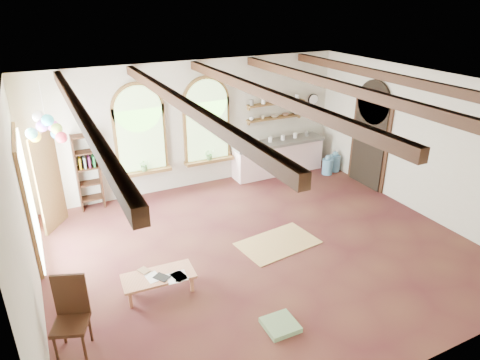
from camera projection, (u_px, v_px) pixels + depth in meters
floor at (261, 248)px, 8.51m from camera, size 8.00×8.00×0.00m
ceiling_beams at (265, 93)px, 7.26m from camera, size 6.20×6.80×0.18m
window_left at (140, 133)px, 10.09m from camera, size 1.30×0.28×2.20m
window_right at (207, 124)px, 10.78m from camera, size 1.30×0.28×2.20m
left_doorway at (29, 200)px, 7.91m from camera, size 0.10×1.90×2.50m
right_doorway at (369, 145)px, 10.91m from camera, size 0.10×1.30×2.40m
kitchen_counter at (278, 157)px, 11.88m from camera, size 2.68×0.62×0.94m
wall_shelf_lower at (276, 118)px, 11.59m from camera, size 1.70×0.24×0.04m
wall_shelf_upper at (276, 103)px, 11.43m from camera, size 1.70×0.24×0.04m
wall_clock at (313, 100)px, 12.02m from camera, size 0.32×0.04×0.32m
bookshelf at (88, 172)px, 9.77m from camera, size 0.53×0.32×1.80m
coffee_table at (159, 277)px, 7.15m from camera, size 1.23×0.62×0.34m
side_chair at (73, 332)px, 5.96m from camera, size 0.59×0.59×1.17m
floor_mat at (278, 243)px, 8.67m from camera, size 1.67×1.15×0.02m
floor_cushion at (280, 325)px, 6.49m from camera, size 0.50×0.50×0.08m
water_jug_a at (328, 166)px, 11.89m from camera, size 0.29×0.29×0.56m
water_jug_b at (335, 162)px, 12.09m from camera, size 0.30×0.30×0.59m
balloon_cluster at (47, 128)px, 8.07m from camera, size 0.71×0.76×1.14m
table_book at (140, 273)px, 7.19m from camera, size 0.23×0.26×0.02m
tablet at (162, 277)px, 7.08m from camera, size 0.29×0.31×0.01m
potted_plant_left at (144, 165)px, 10.32m from camera, size 0.27×0.23×0.30m
potted_plant_right at (209, 154)px, 11.01m from camera, size 0.27×0.23×0.30m
shelf_cup_a at (251, 118)px, 11.26m from camera, size 0.12×0.10×0.10m
shelf_cup_b at (263, 117)px, 11.40m from camera, size 0.10×0.10×0.09m
shelf_bowl_a at (274, 116)px, 11.55m from camera, size 0.22×0.22×0.05m
shelf_bowl_b at (285, 114)px, 11.69m from camera, size 0.20×0.20×0.06m
shelf_vase at (296, 111)px, 11.81m from camera, size 0.18×0.18×0.19m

